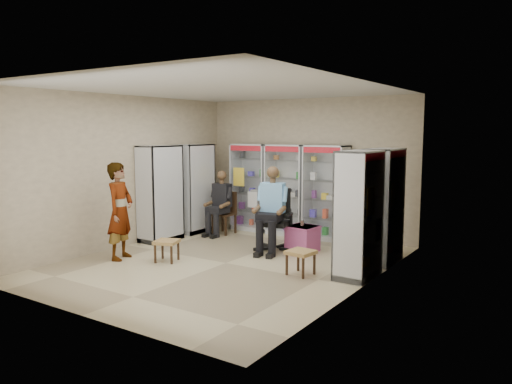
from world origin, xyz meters
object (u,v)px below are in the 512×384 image
Objects in this scene: cabinet_right_near at (359,214)px; cabinet_left_far at (195,188)px; cabinet_right_far at (383,206)px; woven_stool_a at (301,263)px; cabinet_left_near at (160,193)px; standing_man at (120,211)px; wooden_chair at (224,213)px; office_chair at (274,220)px; woven_stool_b at (167,251)px; seated_shopkeeper at (273,212)px; cabinet_back_left at (251,187)px; cabinet_back_right at (326,193)px; pink_trunk at (303,239)px; cabinet_back_mid at (287,190)px.

cabinet_right_near and cabinet_left_far have the same top height.
woven_stool_a is at bearing 151.88° from cabinet_right_far.
woven_stool_a is at bearing 116.63° from cabinet_right_near.
standing_man is at bearing 17.50° from cabinet_left_near.
wooden_chair reaches higher than woven_stool_a.
woven_stool_b is at bearing -136.93° from office_chair.
woven_stool_a is (1.20, -1.15, -0.40)m from office_chair.
office_chair is at bearing 102.51° from cabinet_left_near.
seated_shopkeeper is at bearing 70.80° from cabinet_right_near.
cabinet_left_far is 5.23× the size of woven_stool_b.
cabinet_back_left is 1.00× the size of cabinet_left_far.
cabinet_back_right is at bearing 63.69° from seated_shopkeeper.
pink_trunk reaches higher than woven_stool_b.
woven_stool_a reaches higher than woven_stool_b.
standing_man is at bearing -111.70° from cabinet_back_mid.
cabinet_back_left is at bearing 135.00° from cabinet_left_far.
pink_trunk is 1.59m from woven_stool_a.
cabinet_right_near is 4.46m from cabinet_left_near.
woven_stool_b is at bearing -76.22° from wooden_chair.
office_chair is at bearing 55.88° from woven_stool_b.
woven_stool_b is at bearing -115.61° from cabinet_back_right.
seated_shopkeeper is (-0.37, -1.53, -0.23)m from cabinet_back_right.
office_chair is at bearing 69.53° from cabinet_right_near.
office_chair is 1.71m from woven_stool_a.
pink_trunk is at bearing 117.09° from woven_stool_a.
standing_man is (-0.21, -2.80, 0.40)m from wooden_chair.
cabinet_right_near is at bearing -32.00° from seated_shopkeeper.
cabinet_left_far is at bearing 180.00° from cabinet_left_near.
cabinet_back_mid is 1.78m from pink_trunk.
cabinet_left_far reaches higher than woven_stool_b.
seated_shopkeeper is at bearing -146.42° from pink_trunk.
cabinet_back_right is 2.87m from woven_stool_a.
cabinet_back_right reaches higher than office_chair.
office_chair is 0.69× the size of standing_man.
cabinet_back_left and cabinet_back_right have the same top height.
wooden_chair is at bearing 103.78° from woven_stool_b.
cabinet_back_mid is at bearing 98.59° from office_chair.
cabinet_left_near is 3.14m from pink_trunk.
woven_stool_b is (1.29, -1.18, -0.81)m from cabinet_left_near.
cabinet_left_near is 5.04× the size of woven_stool_a.
pink_trunk is at bearing 93.37° from cabinet_right_far.
cabinet_left_near is at bearing 87.43° from cabinet_right_near.
office_chair is at bearing 100.05° from cabinet_right_far.
standing_man is (-2.36, -3.53, -0.13)m from cabinet_back_right.
cabinet_back_right reaches higher than wooden_chair.
seated_shopkeeper is at bearing -63.42° from standing_man.
cabinet_back_mid is 3.28m from woven_stool_a.
cabinet_back_right is 1.00× the size of cabinet_right_far.
cabinet_right_far is 1.15× the size of standing_man.
woven_stool_b is at bearing -100.42° from cabinet_back_mid.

